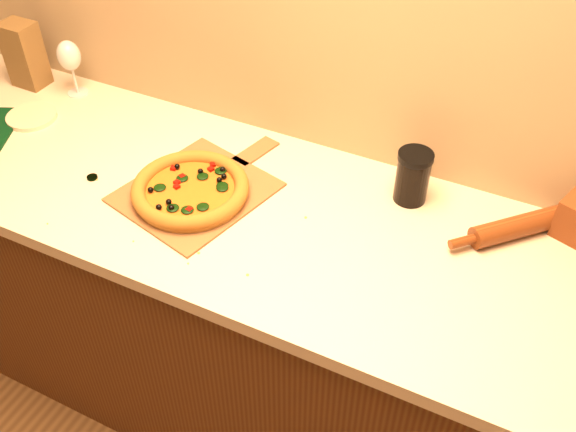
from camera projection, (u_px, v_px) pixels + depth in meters
The scene contains 10 objects.
cabinet at pixel (296, 337), 1.92m from camera, with size 2.80×0.65×0.86m, color #4B2310.
countertop at pixel (297, 228), 1.62m from camera, with size 2.84×0.68×0.04m, color beige.
pizza_peel at pixel (200, 189), 1.69m from camera, with size 0.40×0.52×0.01m.
pizza at pixel (190, 189), 1.66m from camera, with size 0.30×0.30×0.04m.
bottle_cap at pixel (92, 177), 1.73m from camera, with size 0.03×0.03×0.01m, color black.
rolling_pin at pixel (523, 225), 1.55m from camera, with size 0.30×0.31×0.06m.
wine_glass at pixel (69, 57), 1.97m from camera, with size 0.07×0.07×0.18m.
paper_bag at pixel (25, 54), 2.03m from camera, with size 0.10×0.08×0.21m, color brown.
dark_jar at pixel (413, 176), 1.62m from camera, with size 0.09×0.09×0.14m.
side_plate at pixel (32, 117), 1.94m from camera, with size 0.15×0.15×0.01m, color beige.
Camera 1 is at (0.50, 0.36, 1.99)m, focal length 40.00 mm.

